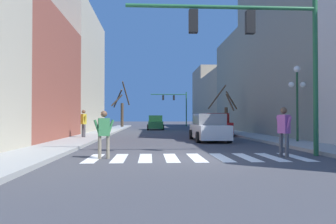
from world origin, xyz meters
The scene contains 16 objects.
ground_plane centered at (0.00, 0.00, 0.00)m, with size 240.00×240.00×0.00m, color #424247.
sidewalk_left centered at (-5.89, 0.00, 0.07)m, with size 2.24×90.00×0.15m.
building_row_left centered at (-10.00, 10.70, 5.59)m, with size 6.00×33.73×12.81m.
building_row_right centered at (10.00, 23.55, 5.29)m, with size 6.00×60.29×13.05m.
crosswalk_stripes centered at (0.00, 0.17, 0.00)m, with size 7.65×2.60×0.01m.
traffic_signal_near centered at (2.40, 0.49, 4.30)m, with size 7.14×0.28×5.89m.
traffic_signal_far centered at (2.75, 43.36, 4.16)m, with size 6.10×0.28×5.76m.
street_lamp_right_corner centered at (6.29, 5.85, 3.05)m, with size 0.95×0.36×4.08m.
car_parked_left_mid centered at (1.97, 8.48, 0.77)m, with size 2.01×4.87×1.65m.
car_parked_right_far centered at (-0.96, 27.67, 0.79)m, with size 1.96×4.27×1.71m.
car_parked_left_near centered at (3.58, 14.45, 0.82)m, with size 2.13×4.18×1.77m.
pedestrian_crossing_street centered at (-3.23, 0.05, 0.98)m, with size 0.71×0.31×1.66m.
pedestrian_waiting_at_curb centered at (-5.97, 10.32, 1.21)m, with size 0.51×0.69×1.79m.
pedestrian_on_left_sidewalk centered at (3.16, 0.16, 1.06)m, with size 0.35×0.76×1.80m.
street_tree_right_far centered at (-5.69, 36.03, 2.90)m, with size 2.59×2.40×6.55m.
street_tree_left_far centered at (5.44, 18.70, 1.97)m, with size 2.44×2.34×4.37m.
Camera 1 is at (-1.66, -11.35, 1.40)m, focal length 35.00 mm.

